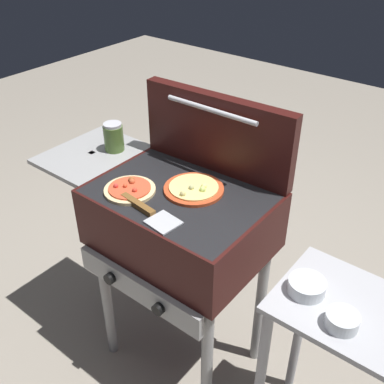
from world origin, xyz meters
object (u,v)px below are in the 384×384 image
Objects in this scene: pizza_cheese at (194,189)px; topping_bowl_near at (307,287)px; topping_bowl_far at (342,321)px; grill at (178,223)px; spatula at (148,212)px; pizza_pepperoni at (130,189)px; prep_table at (337,351)px; sauce_jar at (114,137)px.

pizza_cheese reaches higher than topping_bowl_near.
grill is at bearing 172.90° from topping_bowl_far.
spatula is 0.69m from topping_bowl_far.
pizza_pepperoni is at bearing -178.46° from topping_bowl_far.
grill is 5.15× the size of pizza_pepperoni.
grill is 9.77× the size of topping_bowl_far.
pizza_pepperoni reaches higher than topping_bowl_near.
topping_bowl_far is (0.68, -0.09, 0.02)m from grill.
prep_table is at bearing 14.45° from spatula.
grill is 0.71m from prep_table.
topping_bowl_near is (-0.13, -0.03, 0.24)m from prep_table.
topping_bowl_near reaches higher than prep_table.
grill is 1.27× the size of prep_table.
grill reaches higher than prep_table.
sauce_jar is (-0.41, 0.08, 0.20)m from grill.
grill is 8.00× the size of sauce_jar.
pizza_cheese reaches higher than topping_bowl_far.
prep_table is (1.08, -0.08, -0.42)m from sauce_jar.
pizza_cheese is 1.83× the size of sauce_jar.
pizza_pepperoni reaches higher than spatula.
pizza_pepperoni is 0.83m from topping_bowl_far.
pizza_cheese is 0.66m from topping_bowl_far.
prep_table is (0.66, 0.17, -0.37)m from spatula.
grill is at bearing -11.21° from sauce_jar.
pizza_pepperoni is 0.69m from topping_bowl_near.
sauce_jar reaches higher than pizza_cheese.
sauce_jar is 0.97m from topping_bowl_near.
pizza_pepperoni is 0.70× the size of spatula.
pizza_cheese is at bearing 80.48° from spatula.
pizza_cheese is at bearing 40.77° from grill.
grill is 4.39× the size of pizza_cheese.
spatula is 0.35× the size of prep_table.
grill is 0.23m from spatula.
pizza_cheese is 0.83× the size of spatula.
spatula is at bearing -30.56° from sauce_jar.
topping_bowl_far is at bearing -84.17° from prep_table.
prep_table is (0.63, -0.03, -0.37)m from pizza_cheese.
sauce_jar is at bearing 173.68° from topping_bowl_near.
spatula is (0.14, -0.06, -0.00)m from pizza_pepperoni.
pizza_pepperoni is (-0.13, -0.11, 0.15)m from grill.
sauce_jar is at bearing 174.73° from pizza_cheese.
sauce_jar is 0.49m from spatula.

